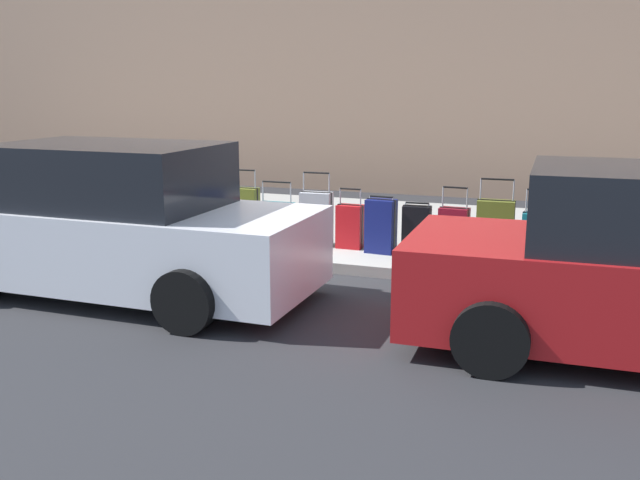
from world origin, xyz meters
TOP-DOWN VIEW (x-y plane):
  - ground_plane at (0.00, 0.00)m, footprint 40.00×40.00m
  - sidewalk_curb at (0.00, -2.50)m, footprint 18.00×5.00m
  - suitcase_silver_0 at (-4.08, -0.84)m, footprint 0.49×0.25m
  - suitcase_teal_1 at (-3.50, -0.86)m, footprint 0.49×0.26m
  - suitcase_olive_2 at (-2.93, -0.88)m, footprint 0.48×0.26m
  - suitcase_maroon_3 at (-2.40, -0.88)m, footprint 0.39×0.25m
  - suitcase_black_4 at (-1.93, -0.80)m, footprint 0.37×0.21m
  - suitcase_navy_5 at (-1.45, -0.77)m, footprint 0.40×0.28m
  - suitcase_red_6 at (-0.98, -0.89)m, footprint 0.36×0.24m
  - suitcase_silver_7 at (-0.48, -0.89)m, footprint 0.44×0.27m
  - suitcase_teal_8 at (0.08, -0.80)m, footprint 0.49×0.21m
  - suitcase_olive_9 at (0.66, -0.89)m, footprint 0.49×0.25m
  - suitcase_maroon_10 at (1.23, -0.87)m, footprint 0.46×0.21m
  - fire_hydrant at (2.14, -0.82)m, footprint 0.39×0.21m
  - bollard_post at (2.67, -0.67)m, footprint 0.15×0.15m
  - parked_car_white_1 at (1.05, 1.65)m, footprint 4.70×2.00m

SIDE VIEW (x-z plane):
  - ground_plane at x=0.00m, z-range 0.00..0.00m
  - sidewalk_curb at x=0.00m, z-range 0.00..0.14m
  - suitcase_silver_0 at x=-4.08m, z-range 0.02..0.85m
  - suitcase_teal_8 at x=0.08m, z-range -0.01..0.88m
  - suitcase_red_6 at x=-0.98m, z-range 0.02..0.86m
  - suitcase_maroon_10 at x=1.23m, z-range 0.04..0.86m
  - suitcase_maroon_3 at x=-2.40m, z-range 0.00..0.93m
  - suitcase_teal_1 at x=-3.50m, z-range -0.01..0.94m
  - suitcase_black_4 at x=-1.93m, z-range 0.11..0.83m
  - suitcase_navy_5 at x=-1.45m, z-range 0.11..0.89m
  - suitcase_silver_7 at x=-0.48m, z-range 0.00..1.04m
  - suitcase_olive_9 at x=0.66m, z-range 0.00..1.03m
  - suitcase_olive_2 at x=-2.93m, z-range 0.00..1.06m
  - fire_hydrant at x=2.14m, z-range 0.16..0.97m
  - bollard_post at x=2.67m, z-range 0.14..1.01m
  - parked_car_white_1 at x=1.05m, z-range -0.06..1.66m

